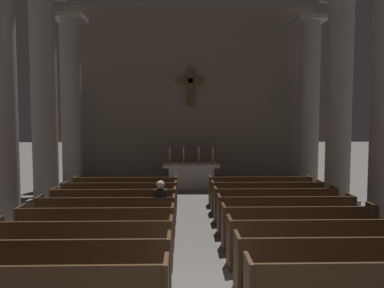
# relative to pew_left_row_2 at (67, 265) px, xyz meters

# --- Properties ---
(pew_left_row_2) EXTENTS (3.26, 0.50, 0.95)m
(pew_left_row_2) POSITION_rel_pew_left_row_2_xyz_m (0.00, 0.00, 0.00)
(pew_left_row_2) COLOR #422B19
(pew_left_row_2) RESTS_ON ground
(pew_left_row_3) EXTENTS (3.26, 0.50, 0.95)m
(pew_left_row_3) POSITION_rel_pew_left_row_2_xyz_m (0.00, 1.00, 0.00)
(pew_left_row_3) COLOR #422B19
(pew_left_row_3) RESTS_ON ground
(pew_left_row_4) EXTENTS (3.26, 0.50, 0.95)m
(pew_left_row_4) POSITION_rel_pew_left_row_2_xyz_m (0.00, 2.00, 0.00)
(pew_left_row_4) COLOR #422B19
(pew_left_row_4) RESTS_ON ground
(pew_left_row_5) EXTENTS (3.26, 0.50, 0.95)m
(pew_left_row_5) POSITION_rel_pew_left_row_2_xyz_m (0.00, 3.00, 0.00)
(pew_left_row_5) COLOR #422B19
(pew_left_row_5) RESTS_ON ground
(pew_left_row_6) EXTENTS (3.26, 0.50, 0.95)m
(pew_left_row_6) POSITION_rel_pew_left_row_2_xyz_m (0.00, 4.00, 0.00)
(pew_left_row_6) COLOR #422B19
(pew_left_row_6) RESTS_ON ground
(pew_left_row_7) EXTENTS (3.26, 0.50, 0.95)m
(pew_left_row_7) POSITION_rel_pew_left_row_2_xyz_m (0.00, 5.00, 0.00)
(pew_left_row_7) COLOR #422B19
(pew_left_row_7) RESTS_ON ground
(pew_left_row_8) EXTENTS (3.26, 0.50, 0.95)m
(pew_left_row_8) POSITION_rel_pew_left_row_2_xyz_m (0.00, 6.00, 0.00)
(pew_left_row_8) COLOR #422B19
(pew_left_row_8) RESTS_ON ground
(pew_right_row_2) EXTENTS (3.26, 0.50, 0.95)m
(pew_right_row_2) POSITION_rel_pew_left_row_2_xyz_m (4.28, 0.00, 0.00)
(pew_right_row_2) COLOR #422B19
(pew_right_row_2) RESTS_ON ground
(pew_right_row_3) EXTENTS (3.26, 0.50, 0.95)m
(pew_right_row_3) POSITION_rel_pew_left_row_2_xyz_m (4.28, 1.00, 0.00)
(pew_right_row_3) COLOR #422B19
(pew_right_row_3) RESTS_ON ground
(pew_right_row_4) EXTENTS (3.26, 0.50, 0.95)m
(pew_right_row_4) POSITION_rel_pew_left_row_2_xyz_m (4.28, 2.00, 0.00)
(pew_right_row_4) COLOR #422B19
(pew_right_row_4) RESTS_ON ground
(pew_right_row_5) EXTENTS (3.26, 0.50, 0.95)m
(pew_right_row_5) POSITION_rel_pew_left_row_2_xyz_m (4.28, 3.00, 0.00)
(pew_right_row_5) COLOR #422B19
(pew_right_row_5) RESTS_ON ground
(pew_right_row_6) EXTENTS (3.26, 0.50, 0.95)m
(pew_right_row_6) POSITION_rel_pew_left_row_2_xyz_m (4.28, 4.00, 0.00)
(pew_right_row_6) COLOR #422B19
(pew_right_row_6) RESTS_ON ground
(pew_right_row_7) EXTENTS (3.26, 0.50, 0.95)m
(pew_right_row_7) POSITION_rel_pew_left_row_2_xyz_m (4.28, 5.00, 0.00)
(pew_right_row_7) COLOR #422B19
(pew_right_row_7) RESTS_ON ground
(pew_right_row_8) EXTENTS (3.26, 0.50, 0.95)m
(pew_right_row_8) POSITION_rel_pew_left_row_2_xyz_m (4.28, 6.00, 0.00)
(pew_right_row_8) COLOR #422B19
(pew_right_row_8) RESTS_ON ground
(column_left_second) EXTENTS (1.18, 1.18, 6.77)m
(column_left_second) POSITION_rel_pew_left_row_2_xyz_m (-2.58, 3.32, 2.82)
(column_left_second) COLOR gray
(column_left_second) RESTS_ON ground
(column_left_third) EXTENTS (1.18, 1.18, 6.77)m
(column_left_third) POSITION_rel_pew_left_row_2_xyz_m (-2.58, 6.17, 2.82)
(column_left_third) COLOR gray
(column_left_third) RESTS_ON ground
(column_right_third) EXTENTS (1.18, 1.18, 6.77)m
(column_right_third) POSITION_rel_pew_left_row_2_xyz_m (6.86, 6.17, 2.82)
(column_right_third) COLOR gray
(column_right_third) RESTS_ON ground
(column_left_fourth) EXTENTS (1.18, 1.18, 6.77)m
(column_left_fourth) POSITION_rel_pew_left_row_2_xyz_m (-2.58, 9.02, 2.82)
(column_left_fourth) COLOR gray
(column_left_fourth) RESTS_ON ground
(column_right_fourth) EXTENTS (1.18, 1.18, 6.77)m
(column_right_fourth) POSITION_rel_pew_left_row_2_xyz_m (6.86, 9.02, 2.82)
(column_right_fourth) COLOR gray
(column_right_fourth) RESTS_ON ground
(altar) EXTENTS (2.20, 0.90, 1.01)m
(altar) POSITION_rel_pew_left_row_2_xyz_m (2.14, 8.83, 0.06)
(altar) COLOR #A8A399
(altar) RESTS_ON ground
(candlestick_outer_left) EXTENTS (0.16, 0.16, 0.66)m
(candlestick_outer_left) POSITION_rel_pew_left_row_2_xyz_m (1.29, 8.83, 0.74)
(candlestick_outer_left) COLOR #B79338
(candlestick_outer_left) RESTS_ON altar
(candlestick_inner_left) EXTENTS (0.16, 0.16, 0.66)m
(candlestick_inner_left) POSITION_rel_pew_left_row_2_xyz_m (1.84, 8.83, 0.74)
(candlestick_inner_left) COLOR #B79338
(candlestick_inner_left) RESTS_ON altar
(candlestick_inner_right) EXTENTS (0.16, 0.16, 0.66)m
(candlestick_inner_right) POSITION_rel_pew_left_row_2_xyz_m (2.44, 8.83, 0.74)
(candlestick_inner_right) COLOR #B79338
(candlestick_inner_right) RESTS_ON altar
(candlestick_outer_right) EXTENTS (0.16, 0.16, 0.66)m
(candlestick_outer_right) POSITION_rel_pew_left_row_2_xyz_m (2.99, 8.83, 0.74)
(candlestick_outer_right) COLOR #B79338
(candlestick_outer_right) RESTS_ON altar
(apse_with_cross) EXTENTS (10.69, 0.45, 7.54)m
(apse_with_cross) POSITION_rel_pew_left_row_2_xyz_m (2.14, 10.44, 3.30)
(apse_with_cross) COLOR #706656
(apse_with_cross) RESTS_ON ground
(lone_worshipper) EXTENTS (0.32, 0.43, 1.32)m
(lone_worshipper) POSITION_rel_pew_left_row_2_xyz_m (1.28, 3.04, 0.22)
(lone_worshipper) COLOR #26262B
(lone_worshipper) RESTS_ON ground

